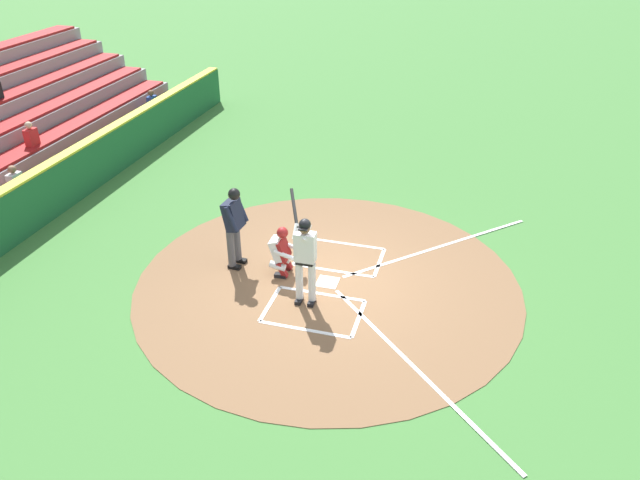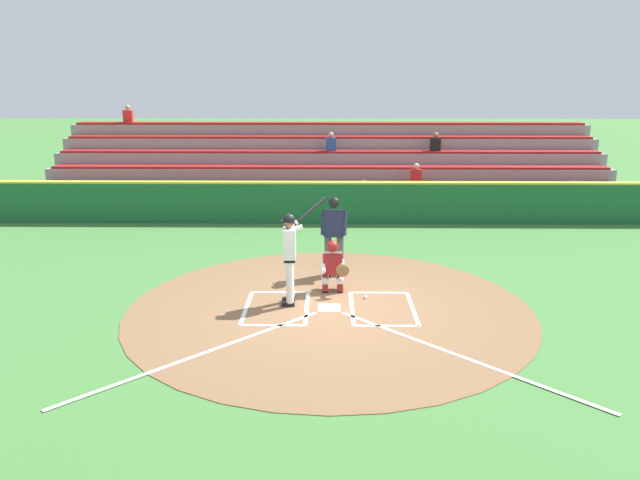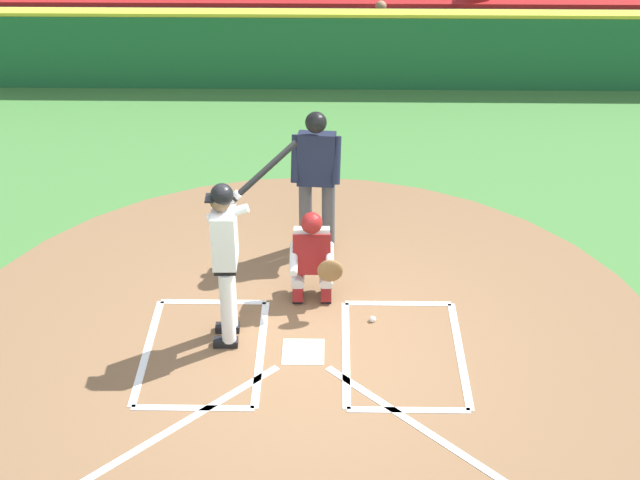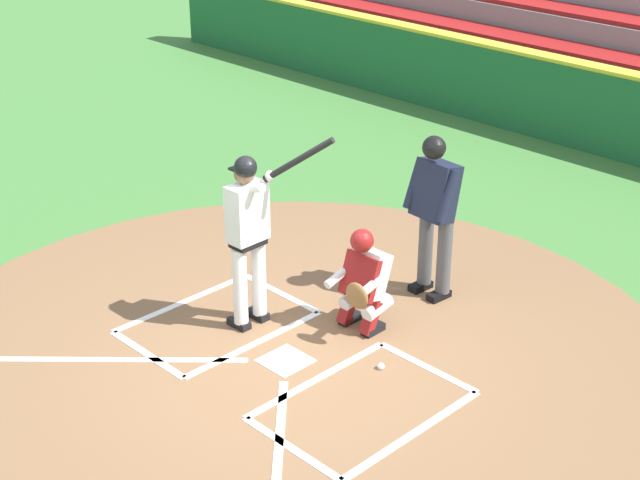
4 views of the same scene
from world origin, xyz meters
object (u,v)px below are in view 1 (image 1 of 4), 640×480
(plate_umpire, at_px, (234,222))
(baseball, at_px, (312,259))
(batter, at_px, (305,255))
(catcher, at_px, (282,250))

(plate_umpire, height_order, baseball, plate_umpire)
(baseball, bearing_deg, batter, 11.72)
(plate_umpire, bearing_deg, catcher, 88.82)
(catcher, bearing_deg, baseball, 146.28)
(catcher, height_order, baseball, catcher)
(catcher, relative_size, plate_umpire, 0.61)
(batter, bearing_deg, catcher, -138.55)
(batter, height_order, catcher, batter)
(catcher, distance_m, plate_umpire, 1.18)
(batter, xyz_separation_m, catcher, (-0.86, -0.76, -0.51))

